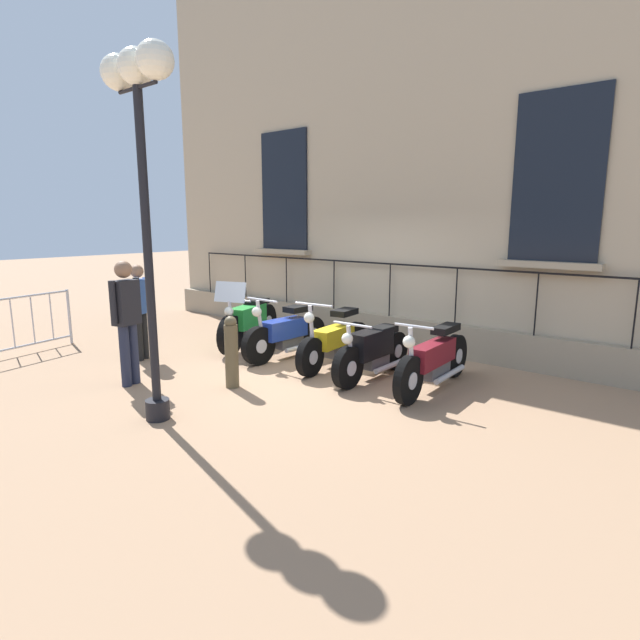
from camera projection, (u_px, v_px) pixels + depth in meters
ground_plane at (316, 371)px, 8.06m from camera, size 60.00×60.00×0.00m
building_facade at (405, 144)px, 9.29m from camera, size 0.82×12.51×7.58m
motorcycle_green at (249, 322)px, 9.51m from camera, size 2.00×0.90×1.29m
motorcycle_blue at (286, 334)px, 8.78m from camera, size 1.90×0.70×1.08m
motorcycle_yellow at (335, 341)px, 8.26m from camera, size 2.03×0.66×1.11m
motorcycle_black at (372, 351)px, 7.59m from camera, size 1.87×0.65×0.92m
motorcycle_maroon at (434, 360)px, 7.10m from camera, size 2.17×0.54×1.03m
lamppost at (140, 131)px, 5.47m from camera, size 0.38×1.08×4.10m
crowd_barrier at (23, 323)px, 8.99m from camera, size 1.84×0.42×1.05m
bollard at (231, 352)px, 7.16m from camera, size 0.19×0.19×1.03m
pedestrian_standing at (139, 307)px, 8.55m from camera, size 0.49×0.35×1.61m
pedestrian_walking at (126, 315)px, 7.18m from camera, size 0.52×0.30×1.78m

